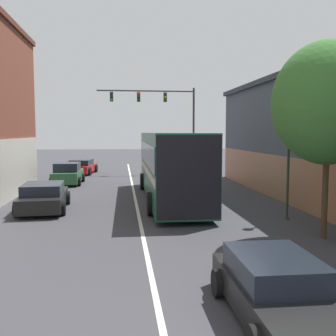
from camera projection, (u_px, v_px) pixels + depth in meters
name	position (u px, v px, depth m)	size (l,w,h in m)	color
lane_center_line	(135.00, 200.00, 20.61)	(0.14, 46.80, 0.01)	silver
bus	(170.00, 162.00, 20.61)	(2.93, 12.46, 3.52)	#145133
hatchback_foreground	(277.00, 290.00, 7.40)	(1.93, 4.01, 1.21)	black
parked_car_left_near	(82.00, 167.00, 33.59)	(2.47, 4.54, 1.23)	red
parked_car_left_mid	(68.00, 174.00, 26.92)	(2.05, 3.83, 1.48)	#285633
parked_car_left_far	(44.00, 197.00, 17.87)	(2.30, 4.39, 1.26)	black
traffic_signal_gantry	(163.00, 110.00, 33.70)	(8.38, 0.36, 7.35)	#333338
street_lamp	(289.00, 141.00, 15.71)	(0.40, 0.40, 4.81)	#233323
street_tree_near	(328.00, 103.00, 12.81)	(3.69, 3.32, 6.54)	#3D2D1E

